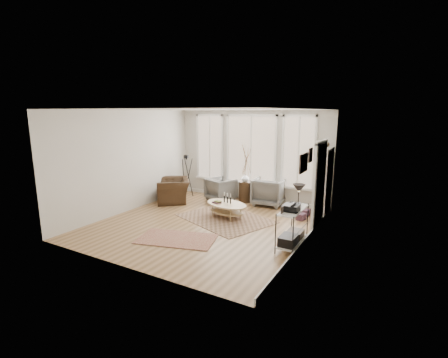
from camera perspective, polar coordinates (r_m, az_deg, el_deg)
The scene contains 17 objects.
room at distance 8.13m, azimuth -3.09°, elevation 1.66°, with size 5.50×5.54×2.90m.
bay_window at distance 10.45m, azimuth 4.76°, elevation 4.90°, with size 4.14×0.12×2.24m.
door at distance 8.24m, azimuth 16.45°, elevation -0.81°, with size 0.09×1.06×2.22m.
bookcase at distance 9.33m, azimuth 17.10°, elevation -0.47°, with size 0.31×0.85×2.06m.
low_shelf at distance 7.11m, azimuth 11.96°, elevation -7.71°, with size 0.38×1.08×1.30m.
wall_art at distance 6.75m, azimuth 14.12°, elevation 3.13°, with size 0.04×0.88×0.44m.
rug_main at distance 8.85m, azimuth 0.23°, elevation -6.97°, with size 2.35×1.76×0.01m, color brown.
rug_runner at distance 7.58m, azimuth -8.30°, elevation -10.34°, with size 1.74×0.97×0.01m, color brown.
coffee_table at distance 8.88m, azimuth 0.39°, elevation -4.84°, with size 1.43×1.12×0.58m.
armchair_left at distance 10.57m, azimuth -0.53°, elevation -1.80°, with size 0.80×0.82×0.74m, color slate.
armchair_right at distance 10.12m, azimuth 7.94°, elevation -2.21°, with size 0.91×0.93×0.85m, color slate.
side_table at distance 10.35m, azimuth 3.85°, elevation 0.77°, with size 0.44×0.44×1.83m.
vase at distance 10.34m, azimuth 3.74°, elevation 0.19°, with size 0.24×0.24×0.25m, color silver.
accent_chair at distance 10.55m, azimuth -8.96°, elevation -1.97°, with size 1.00×1.14×0.74m, color #342213.
tripod_camera at distance 11.07m, azimuth -6.55°, elevation 0.26°, with size 0.50×0.50×1.43m.
book_stack_near at distance 9.40m, azimuth 14.14°, elevation -5.72°, with size 0.21×0.26×0.17m, color maroon.
book_stack_far at distance 9.00m, azimuth 13.40°, elevation -6.46°, with size 0.21×0.26×0.17m, color maroon.
Camera 1 is at (4.32, -6.72, 2.85)m, focal length 26.00 mm.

